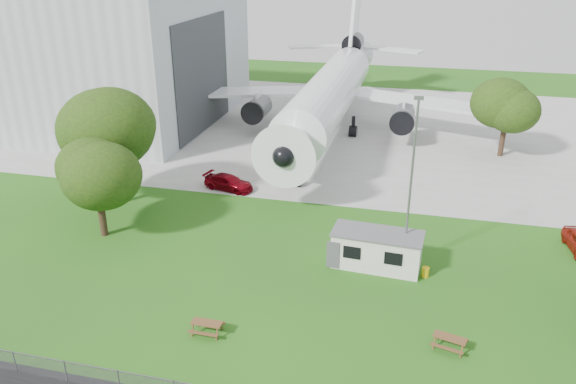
% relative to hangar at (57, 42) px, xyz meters
% --- Properties ---
extents(ground, '(160.00, 160.00, 0.00)m').
position_rel_hangar_xyz_m(ground, '(37.97, -36.00, -9.41)').
color(ground, '#307018').
extents(concrete_apron, '(120.00, 46.00, 0.03)m').
position_rel_hangar_xyz_m(concrete_apron, '(37.97, 2.00, -9.39)').
color(concrete_apron, '#B7B7B2').
rests_on(concrete_apron, ground).
extents(hangar, '(43.00, 31.00, 18.55)m').
position_rel_hangar_xyz_m(hangar, '(0.00, 0.00, 0.00)').
color(hangar, '#B2B7BC').
rests_on(hangar, ground).
extents(airliner, '(46.36, 47.73, 17.69)m').
position_rel_hangar_xyz_m(airliner, '(35.97, -0.14, -4.14)').
color(airliner, white).
rests_on(airliner, ground).
extents(site_cabin, '(6.83, 3.11, 2.62)m').
position_rel_hangar_xyz_m(site_cabin, '(44.31, -30.25, -8.09)').
color(site_cabin, silver).
rests_on(site_cabin, ground).
extents(picnic_west, '(1.82, 1.52, 0.76)m').
position_rel_hangar_xyz_m(picnic_west, '(35.54, -40.10, -9.41)').
color(picnic_west, brown).
rests_on(picnic_west, ground).
extents(picnic_east, '(2.13, 1.91, 0.76)m').
position_rel_hangar_xyz_m(picnic_east, '(49.11, -38.18, -9.41)').
color(picnic_east, brown).
rests_on(picnic_east, ground).
extents(lamp_mast, '(0.16, 0.16, 12.00)m').
position_rel_hangar_xyz_m(lamp_mast, '(46.17, -29.80, -3.41)').
color(lamp_mast, slate).
rests_on(lamp_mast, ground).
extents(tree_west_big, '(8.33, 8.33, 10.83)m').
position_rel_hangar_xyz_m(tree_west_big, '(21.18, -25.07, -2.75)').
color(tree_west_big, '#382619').
rests_on(tree_west_big, ground).
extents(tree_west_small, '(6.00, 6.00, 8.22)m').
position_rel_hangar_xyz_m(tree_west_small, '(23.34, -30.54, -4.20)').
color(tree_west_small, '#382619').
rests_on(tree_west_small, ground).
extents(tree_far_apron, '(6.24, 6.24, 8.32)m').
position_rel_hangar_xyz_m(tree_far_apron, '(55.06, -4.20, -4.23)').
color(tree_far_apron, '#382619').
rests_on(tree_far_apron, ground).
extents(car_apron_van, '(5.01, 2.91, 1.37)m').
position_rel_hangar_xyz_m(car_apron_van, '(29.78, -19.78, -8.72)').
color(car_apron_van, maroon).
rests_on(car_apron_van, ground).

